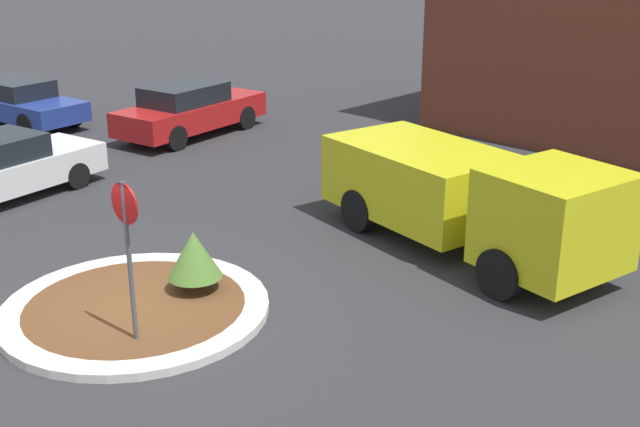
# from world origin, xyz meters

# --- Properties ---
(ground_plane) EXTENTS (120.00, 120.00, 0.00)m
(ground_plane) POSITION_xyz_m (0.00, 0.00, 0.00)
(ground_plane) COLOR #2D2D30
(traffic_island) EXTENTS (4.29, 4.29, 0.14)m
(traffic_island) POSITION_xyz_m (0.00, 0.00, 0.07)
(traffic_island) COLOR beige
(traffic_island) RESTS_ON ground_plane
(stop_sign) EXTENTS (0.61, 0.07, 2.56)m
(stop_sign) POSITION_xyz_m (0.94, -0.63, 1.73)
(stop_sign) COLOR #4C4C51
(stop_sign) RESTS_ON ground_plane
(island_shrub) EXTENTS (0.91, 0.91, 1.02)m
(island_shrub) POSITION_xyz_m (0.26, 1.03, 0.77)
(island_shrub) COLOR brown
(island_shrub) RESTS_ON traffic_island
(utility_truck) EXTENTS (6.46, 3.37, 2.07)m
(utility_truck) POSITION_xyz_m (2.36, 5.83, 1.11)
(utility_truck) COLOR gold
(utility_truck) RESTS_ON ground_plane
(storefront_building) EXTENTS (10.32, 6.07, 6.92)m
(storefront_building) POSITION_xyz_m (1.04, 16.23, 3.46)
(storefront_building) COLOR brown
(storefront_building) RESTS_ON ground_plane
(parked_sedan_blue) EXTENTS (4.59, 2.25, 1.40)m
(parked_sedan_blue) POSITION_xyz_m (-13.21, 5.00, 0.72)
(parked_sedan_blue) COLOR navy
(parked_sedan_blue) RESTS_ON ground_plane
(parked_sedan_red) EXTENTS (2.45, 5.00, 1.54)m
(parked_sedan_red) POSITION_xyz_m (-8.39, 7.76, 0.78)
(parked_sedan_red) COLOR #B21919
(parked_sedan_red) RESTS_ON ground_plane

